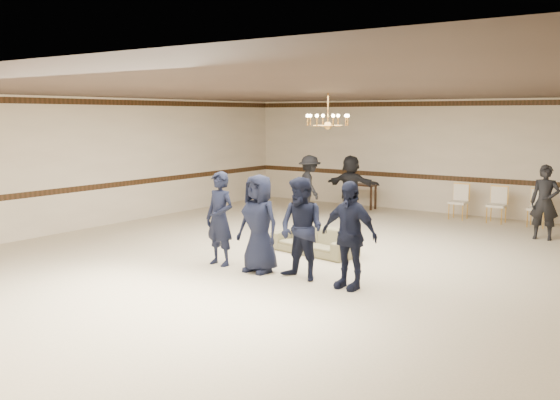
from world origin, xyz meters
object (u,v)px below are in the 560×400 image
at_px(boy_c, 302,229).
at_px(boy_d, 349,235).
at_px(banquet_chair_left, 458,202).
at_px(banquet_chair_right, 538,208).
at_px(boy_a, 220,219).
at_px(banquet_chair_mid, 497,205).
at_px(adult_right, 545,202).
at_px(console_table, 361,196).
at_px(boy_b, 259,224).
at_px(chandelier, 328,109).
at_px(adult_left, 310,186).
at_px(settee, 314,241).
at_px(adult_mid, 351,186).

xyz_separation_m(boy_c, boy_d, (0.90, 0.00, 0.00)).
height_order(banquet_chair_left, banquet_chair_right, same).
bearing_deg(boy_d, boy_a, -175.06).
relative_size(banquet_chair_left, banquet_chair_mid, 1.00).
distance_m(adult_right, console_table, 5.78).
bearing_deg(console_table, boy_d, -58.67).
xyz_separation_m(boy_b, banquet_chair_right, (2.99, 7.52, -0.40)).
bearing_deg(banquet_chair_mid, boy_b, -106.18).
distance_m(chandelier, adult_right, 5.41).
distance_m(boy_d, banquet_chair_mid, 7.53).
xyz_separation_m(adult_right, banquet_chair_right, (-0.48, 1.56, -0.38)).
distance_m(adult_left, banquet_chair_mid, 4.90).
bearing_deg(adult_right, console_table, 157.80).
distance_m(boy_c, boy_d, 0.90).
bearing_deg(boy_a, adult_right, 58.34).
height_order(boy_b, banquet_chair_mid, boy_b).
distance_m(boy_c, banquet_chair_right, 7.81).
height_order(adult_left, banquet_chair_left, adult_left).
relative_size(boy_c, banquet_chair_left, 1.87).
xyz_separation_m(boy_b, boy_d, (1.80, 0.00, 0.00)).
bearing_deg(banquet_chair_right, boy_d, -98.80).
relative_size(chandelier, banquet_chair_mid, 1.01).
distance_m(adult_right, banquet_chair_left, 2.95).
relative_size(banquet_chair_mid, banquet_chair_right, 1.00).
xyz_separation_m(adult_left, adult_right, (6.00, 0.30, 0.00)).
height_order(boy_b, adult_right, boy_b).
relative_size(boy_d, banquet_chair_mid, 1.87).
distance_m(adult_right, banquet_chair_mid, 2.18).
height_order(boy_a, banquet_chair_left, boy_a).
relative_size(boy_d, adult_right, 1.04).
bearing_deg(boy_c, adult_right, 73.03).
distance_m(boy_d, banquet_chair_right, 7.62).
height_order(boy_d, settee, boy_d).
bearing_deg(banquet_chair_right, banquet_chair_mid, -179.80).
distance_m(chandelier, boy_c, 3.21).
xyz_separation_m(banquet_chair_right, console_table, (-5.00, 0.20, -0.09)).
bearing_deg(boy_a, boy_b, 4.62).
bearing_deg(settee, chandelier, 101.24).
height_order(banquet_chair_right, console_table, banquet_chair_right).
relative_size(settee, adult_mid, 1.07).
height_order(adult_left, adult_right, same).
bearing_deg(console_table, banquet_chair_right, 2.76).
xyz_separation_m(adult_left, console_table, (0.52, 2.06, -0.47)).
bearing_deg(banquet_chair_mid, adult_left, -158.99).
bearing_deg(boy_b, console_table, 108.78).
bearing_deg(banquet_chair_right, boy_b, -111.50).
height_order(boy_a, adult_right, boy_a).
xyz_separation_m(boy_d, adult_mid, (-3.43, 6.36, -0.03)).
relative_size(adult_mid, banquet_chair_right, 1.81).
xyz_separation_m(adult_left, adult_mid, (0.90, 0.70, 0.00)).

